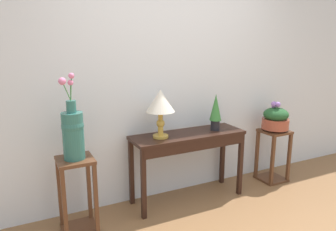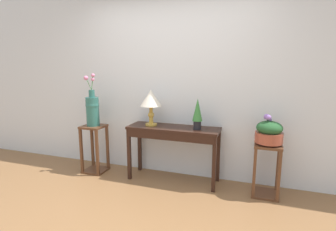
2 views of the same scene
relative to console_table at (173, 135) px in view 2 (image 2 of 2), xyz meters
The scene contains 8 objects.
back_wall_with_art 0.82m from the console_table, 103.94° to the left, with size 9.00×0.10×2.80m.
console_table is the anchor object (origin of this frame).
table_lamp 0.57m from the console_table, behind, with size 0.29×0.29×0.49m.
potted_plant_on_console 0.47m from the console_table, ahead, with size 0.13×0.13×0.40m.
pedestal_stand_left 1.24m from the console_table, behind, with size 0.32×0.32×0.71m.
flower_vase_tall_left 1.25m from the console_table, behind, with size 0.19×0.19×0.75m.
pedestal_stand_right 1.25m from the console_table, ahead, with size 0.32×0.32×0.66m.
planter_bowl_wide_right 1.21m from the console_table, ahead, with size 0.32×0.32×0.36m.
Camera 2 is at (1.16, -2.04, 1.58)m, focal length 28.45 mm.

